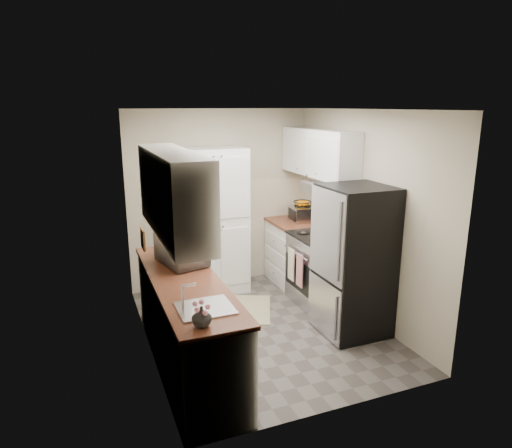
% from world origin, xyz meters
% --- Properties ---
extents(ground, '(3.20, 3.20, 0.00)m').
position_xyz_m(ground, '(0.00, 0.00, 0.00)').
color(ground, '#56514C').
rests_on(ground, ground).
extents(room_shell, '(2.64, 3.24, 2.52)m').
position_xyz_m(room_shell, '(-0.02, -0.01, 1.63)').
color(room_shell, beige).
rests_on(room_shell, ground).
extents(pantry_cabinet, '(0.90, 0.55, 2.00)m').
position_xyz_m(pantry_cabinet, '(-0.20, 1.32, 1.00)').
color(pantry_cabinet, white).
rests_on(pantry_cabinet, ground).
extents(base_cabinet_left, '(0.60, 2.30, 0.88)m').
position_xyz_m(base_cabinet_left, '(-0.99, -0.43, 0.44)').
color(base_cabinet_left, white).
rests_on(base_cabinet_left, ground).
extents(countertop_left, '(0.63, 2.33, 0.04)m').
position_xyz_m(countertop_left, '(-0.99, -0.43, 0.90)').
color(countertop_left, brown).
rests_on(countertop_left, base_cabinet_left).
extents(base_cabinet_right, '(0.60, 0.80, 0.88)m').
position_xyz_m(base_cabinet_right, '(0.99, 1.19, 0.44)').
color(base_cabinet_right, white).
rests_on(base_cabinet_right, ground).
extents(countertop_right, '(0.63, 0.83, 0.04)m').
position_xyz_m(countertop_right, '(0.99, 1.19, 0.90)').
color(countertop_right, brown).
rests_on(countertop_right, base_cabinet_right).
extents(electric_range, '(0.71, 0.78, 1.13)m').
position_xyz_m(electric_range, '(0.97, 0.39, 0.48)').
color(electric_range, '#B7B7BC').
rests_on(electric_range, ground).
extents(refrigerator, '(0.70, 0.72, 1.70)m').
position_xyz_m(refrigerator, '(0.94, -0.41, 0.85)').
color(refrigerator, '#B7B7BC').
rests_on(refrigerator, ground).
extents(microwave, '(0.52, 0.65, 0.32)m').
position_xyz_m(microwave, '(-0.91, 0.01, 1.08)').
color(microwave, silver).
rests_on(microwave, countertop_left).
extents(wine_bottle, '(0.08, 0.08, 0.30)m').
position_xyz_m(wine_bottle, '(-1.11, 0.40, 1.07)').
color(wine_bottle, black).
rests_on(wine_bottle, countertop_left).
extents(flower_vase, '(0.20, 0.20, 0.16)m').
position_xyz_m(flower_vase, '(-1.09, -1.43, 1.00)').
color(flower_vase, silver).
rests_on(flower_vase, countertop_left).
extents(cutting_board, '(0.02, 0.22, 0.27)m').
position_xyz_m(cutting_board, '(-0.94, 0.55, 1.06)').
color(cutting_board, '#419041').
rests_on(cutting_board, countertop_left).
extents(toaster_oven, '(0.32, 0.39, 0.21)m').
position_xyz_m(toaster_oven, '(1.09, 1.19, 1.03)').
color(toaster_oven, '#A4A3A8').
rests_on(toaster_oven, countertop_right).
extents(fruit_basket, '(0.33, 0.33, 0.11)m').
position_xyz_m(fruit_basket, '(1.12, 1.21, 1.19)').
color(fruit_basket, orange).
rests_on(fruit_basket, toaster_oven).
extents(kitchen_mat, '(0.83, 1.00, 0.01)m').
position_xyz_m(kitchen_mat, '(0.03, 0.52, 0.01)').
color(kitchen_mat, tan).
rests_on(kitchen_mat, ground).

